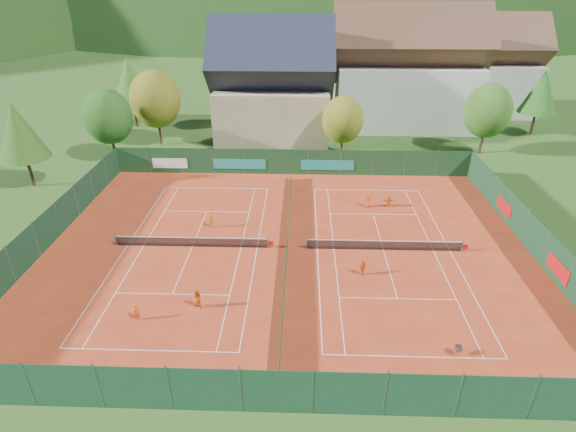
# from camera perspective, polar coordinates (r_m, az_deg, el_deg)

# --- Properties ---
(ground) EXTENTS (600.00, 600.00, 0.00)m
(ground) POSITION_cam_1_polar(r_m,az_deg,el_deg) (37.56, -0.10, -4.16)
(ground) COLOR #274D18
(ground) RESTS_ON ground
(clay_pad) EXTENTS (40.00, 32.00, 0.01)m
(clay_pad) POSITION_cam_1_polar(r_m,az_deg,el_deg) (37.55, -0.10, -4.12)
(clay_pad) COLOR #B0361A
(clay_pad) RESTS_ON ground
(court_markings_left) EXTENTS (11.03, 23.83, 0.00)m
(court_markings_left) POSITION_cam_1_polar(r_m,az_deg,el_deg) (38.62, -12.08, -3.82)
(court_markings_left) COLOR white
(court_markings_left) RESTS_ON ground
(court_markings_right) EXTENTS (11.03, 23.83, 0.00)m
(court_markings_right) POSITION_cam_1_polar(r_m,az_deg,el_deg) (38.16, 12.03, -4.23)
(court_markings_right) COLOR white
(court_markings_right) RESTS_ON ground
(tennis_net_left) EXTENTS (13.30, 0.10, 1.02)m
(tennis_net_left) POSITION_cam_1_polar(r_m,az_deg,el_deg) (38.33, -11.92, -3.20)
(tennis_net_left) COLOR #59595B
(tennis_net_left) RESTS_ON ground
(tennis_net_right) EXTENTS (13.30, 0.10, 1.02)m
(tennis_net_right) POSITION_cam_1_polar(r_m,az_deg,el_deg) (37.93, 12.33, -3.60)
(tennis_net_right) COLOR #59595B
(tennis_net_right) RESTS_ON ground
(court_divider) EXTENTS (0.03, 28.80, 1.00)m
(court_divider) POSITION_cam_1_polar(r_m,az_deg,el_deg) (37.29, -0.10, -3.48)
(court_divider) COLOR #143922
(court_divider) RESTS_ON ground
(fence_north) EXTENTS (40.00, 0.10, 3.00)m
(fence_north) POSITION_cam_1_polar(r_m,az_deg,el_deg) (51.26, -0.00, 6.84)
(fence_north) COLOR #153A1C
(fence_north) RESTS_ON ground
(fence_south) EXTENTS (40.00, 0.04, 3.00)m
(fence_south) POSITION_cam_1_polar(r_m,az_deg,el_deg) (24.33, -1.48, -21.45)
(fence_south) COLOR #153B24
(fence_south) RESTS_ON ground
(fence_west) EXTENTS (0.04, 32.00, 3.00)m
(fence_west) POSITION_cam_1_polar(r_m,az_deg,el_deg) (42.38, -28.25, -1.45)
(fence_west) COLOR #12331E
(fence_west) RESTS_ON ground
(fence_east) EXTENTS (0.09, 32.00, 3.00)m
(fence_east) POSITION_cam_1_polar(r_m,az_deg,el_deg) (41.38, 28.80, -2.32)
(fence_east) COLOR #13341E
(fence_east) RESTS_ON ground
(chalet) EXTENTS (16.20, 12.00, 16.00)m
(chalet) POSITION_cam_1_polar(r_m,az_deg,el_deg) (63.34, -1.97, 15.83)
(chalet) COLOR beige
(chalet) RESTS_ON ground
(hotel_block_a) EXTENTS (21.60, 11.00, 17.25)m
(hotel_block_a) POSITION_cam_1_polar(r_m,az_deg,el_deg) (70.53, 14.67, 16.88)
(hotel_block_a) COLOR silver
(hotel_block_a) RESTS_ON ground
(hotel_block_b) EXTENTS (17.28, 10.00, 15.50)m
(hotel_block_b) POSITION_cam_1_polar(r_m,az_deg,el_deg) (82.19, 23.44, 16.50)
(hotel_block_b) COLOR silver
(hotel_block_b) RESTS_ON ground
(tree_west_front) EXTENTS (5.72, 5.72, 8.69)m
(tree_west_front) POSITION_cam_1_polar(r_m,az_deg,el_deg) (58.54, -21.92, 11.61)
(tree_west_front) COLOR #442918
(tree_west_front) RESTS_ON ground
(tree_west_mid) EXTENTS (6.44, 6.44, 9.78)m
(tree_west_mid) POSITION_cam_1_polar(r_m,az_deg,el_deg) (62.42, -16.51, 14.03)
(tree_west_mid) COLOR #453018
(tree_west_mid) RESTS_ON ground
(tree_west_back) EXTENTS (5.60, 5.60, 10.00)m
(tree_west_back) POSITION_cam_1_polar(r_m,az_deg,el_deg) (71.63, -19.45, 15.86)
(tree_west_back) COLOR #4D2C1B
(tree_west_back) RESTS_ON ground
(tree_center) EXTENTS (5.01, 5.01, 7.60)m
(tree_center) POSITION_cam_1_polar(r_m,az_deg,el_deg) (56.12, 6.95, 12.03)
(tree_center) COLOR #432E17
(tree_center) RESTS_ON ground
(tree_east_front) EXTENTS (5.72, 5.72, 8.69)m
(tree_east_front) POSITION_cam_1_polar(r_m,az_deg,el_deg) (62.04, 24.03, 12.06)
(tree_east_front) COLOR #462919
(tree_east_front) RESTS_ON ground
(tree_east_mid) EXTENTS (5.04, 5.04, 9.00)m
(tree_east_mid) POSITION_cam_1_polar(r_m,az_deg,el_deg) (73.10, 29.47, 13.57)
(tree_east_mid) COLOR #442918
(tree_east_mid) RESTS_ON ground
(tree_west_side) EXTENTS (5.04, 5.04, 9.00)m
(tree_west_side) POSITION_cam_1_polar(r_m,az_deg,el_deg) (54.37, -31.02, 9.22)
(tree_west_side) COLOR #432F18
(tree_west_side) RESTS_ON ground
(tree_east_back) EXTENTS (7.15, 7.15, 10.86)m
(tree_east_back) POSITION_cam_1_polar(r_m,az_deg,el_deg) (77.12, 21.57, 16.29)
(tree_east_back) COLOR #4D2F1B
(tree_east_back) RESTS_ON ground
(mountain_backdrop) EXTENTS (820.00, 530.00, 242.00)m
(mountain_backdrop) POSITION_cam_1_polar(r_m,az_deg,el_deg) (273.25, 7.85, 15.17)
(mountain_backdrop) COLOR black
(mountain_backdrop) RESTS_ON ground
(ball_hopper) EXTENTS (0.34, 0.34, 0.80)m
(ball_hopper) POSITION_cam_1_polar(r_m,az_deg,el_deg) (29.53, 20.84, -15.42)
(ball_hopper) COLOR slate
(ball_hopper) RESTS_ON ground
(loose_ball_0) EXTENTS (0.07, 0.07, 0.07)m
(loose_ball_0) POSITION_cam_1_polar(r_m,az_deg,el_deg) (34.30, -16.78, -8.95)
(loose_ball_0) COLOR #CCD833
(loose_ball_0) RESTS_ON ground
(loose_ball_1) EXTENTS (0.07, 0.07, 0.07)m
(loose_ball_1) POSITION_cam_1_polar(r_m,az_deg,el_deg) (29.30, 4.39, -15.01)
(loose_ball_1) COLOR #CCD833
(loose_ball_1) RESTS_ON ground
(loose_ball_2) EXTENTS (0.07, 0.07, 0.07)m
(loose_ball_2) POSITION_cam_1_polar(r_m,az_deg,el_deg) (41.40, 3.89, -0.86)
(loose_ball_2) COLOR #CCD833
(loose_ball_2) RESTS_ON ground
(player_left_near) EXTENTS (0.53, 0.49, 1.22)m
(player_left_near) POSITION_cam_1_polar(r_m,az_deg,el_deg) (31.64, -18.65, -11.52)
(player_left_near) COLOR #E65014
(player_left_near) RESTS_ON ground
(player_left_mid) EXTENTS (0.92, 0.89, 1.50)m
(player_left_mid) POSITION_cam_1_polar(r_m,az_deg,el_deg) (31.45, -11.46, -10.37)
(player_left_mid) COLOR orange
(player_left_mid) RESTS_ON ground
(player_left_far) EXTENTS (0.96, 0.69, 1.35)m
(player_left_far) POSITION_cam_1_polar(r_m,az_deg,el_deg) (40.89, -9.73, -0.60)
(player_left_far) COLOR #CD5B12
(player_left_far) RESTS_ON ground
(player_right_near) EXTENTS (0.77, 0.77, 1.31)m
(player_right_near) POSITION_cam_1_polar(r_m,az_deg,el_deg) (34.52, 9.48, -6.47)
(player_right_near) COLOR #E94C14
(player_right_near) RESTS_ON ground
(player_right_far_a) EXTENTS (0.85, 0.75, 1.46)m
(player_right_far_a) POSITION_cam_1_polar(r_m,az_deg,el_deg) (44.60, 10.14, 1.98)
(player_right_far_a) COLOR #F34B15
(player_right_far_a) RESTS_ON ground
(player_right_far_b) EXTENTS (1.13, 0.37, 1.21)m
(player_right_far_b) POSITION_cam_1_polar(r_m,az_deg,el_deg) (45.05, 12.63, 1.82)
(player_right_far_b) COLOR orange
(player_right_far_b) RESTS_ON ground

